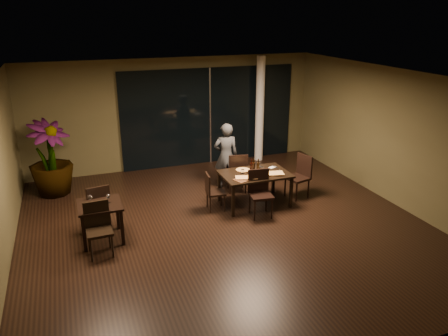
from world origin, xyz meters
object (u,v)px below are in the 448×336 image
at_px(main_table, 255,176).
at_px(potted_plant, 50,158).
at_px(bottle_a, 251,166).
at_px(chair_side_far, 98,205).
at_px(chair_side_near, 98,225).
at_px(chair_main_left, 212,190).
at_px(chair_main_right, 300,174).
at_px(chair_main_far, 237,171).
at_px(bottle_b, 258,166).
at_px(bottle_c, 254,165).
at_px(chair_main_near, 260,190).
at_px(diner, 226,156).
at_px(side_table, 100,210).

bearing_deg(main_table, potted_plant, 152.68).
distance_m(main_table, bottle_a, 0.25).
bearing_deg(chair_side_far, chair_side_near, 75.97).
xyz_separation_m(chair_main_left, chair_side_near, (-2.49, -1.00, 0.07)).
bearing_deg(bottle_a, chair_main_left, 178.85).
xyz_separation_m(chair_main_left, chair_main_right, (2.17, 0.01, 0.09)).
xyz_separation_m(chair_main_far, bottle_b, (0.20, -0.73, 0.35)).
height_order(bottle_a, bottle_c, bottle_a).
bearing_deg(bottle_c, chair_side_near, -163.03).
relative_size(chair_main_near, chair_side_far, 1.02).
bearing_deg(bottle_b, bottle_a, -178.75).
distance_m(chair_main_left, bottle_b, 1.16).
bearing_deg(potted_plant, diner, -14.07).
xyz_separation_m(chair_main_far, chair_main_left, (-0.88, -0.72, -0.08)).
relative_size(chair_side_far, chair_side_near, 1.01).
relative_size(chair_main_right, diner, 0.62).
distance_m(chair_main_far, diner, 0.53).
distance_m(chair_main_near, bottle_c, 0.72).
xyz_separation_m(chair_main_far, potted_plant, (-4.15, 1.44, 0.35)).
bearing_deg(main_table, side_table, -171.63).
xyz_separation_m(chair_main_near, potted_plant, (-4.15, 2.72, 0.34)).
bearing_deg(main_table, chair_main_left, 177.71).
bearing_deg(bottle_a, chair_main_far, 92.44).
bearing_deg(chair_main_right, chair_main_near, -81.72).
xyz_separation_m(chair_main_far, chair_side_far, (-3.30, -0.83, -0.01)).
bearing_deg(chair_main_right, bottle_a, -104.15).
distance_m(main_table, chair_main_far, 0.78).
height_order(main_table, chair_main_left, chair_main_left).
distance_m(chair_side_far, bottle_c, 3.44).
height_order(diner, bottle_c, diner).
height_order(side_table, chair_main_right, chair_main_right).
distance_m(chair_main_left, bottle_c, 1.09).
height_order(chair_main_left, potted_plant, potted_plant).
distance_m(chair_main_far, potted_plant, 4.41).
relative_size(potted_plant, bottle_a, 5.46).
height_order(chair_main_far, bottle_b, bottle_b).
relative_size(chair_main_left, potted_plant, 0.47).
bearing_deg(potted_plant, bottle_c, -26.17).
bearing_deg(chair_side_far, bottle_a, 172.22).
distance_m(chair_main_right, diner, 1.85).
distance_m(side_table, chair_main_right, 4.62).
distance_m(bottle_a, bottle_b, 0.17).
height_order(chair_main_near, chair_side_near, chair_main_near).
relative_size(chair_main_left, bottle_a, 2.57).
distance_m(chair_main_right, potted_plant, 5.87).
height_order(chair_main_far, potted_plant, potted_plant).
height_order(chair_main_left, chair_side_far, chair_side_far).
distance_m(main_table, potted_plant, 4.81).
xyz_separation_m(chair_main_right, diner, (-1.43, 1.15, 0.25)).
bearing_deg(main_table, bottle_b, 15.99).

